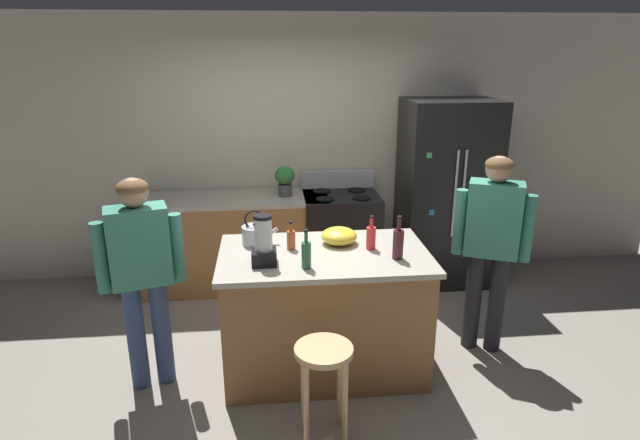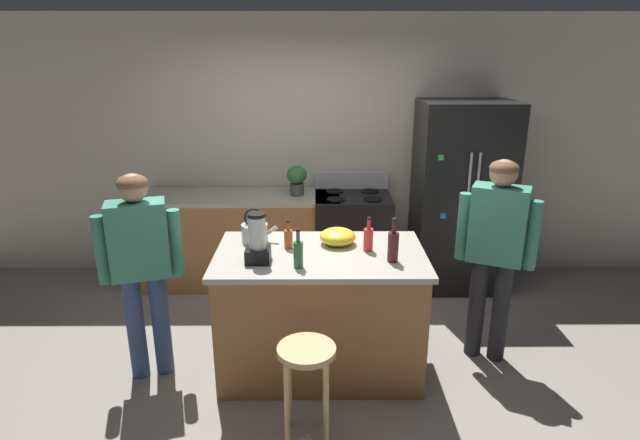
# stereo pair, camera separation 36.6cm
# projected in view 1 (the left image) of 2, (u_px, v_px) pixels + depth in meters

# --- Properties ---
(ground_plane) EXTENTS (14.00, 14.00, 0.00)m
(ground_plane) POSITION_uv_depth(u_px,v_px,m) (324.00, 365.00, 4.11)
(ground_plane) COLOR gray
(back_wall) EXTENTS (8.00, 0.10, 2.70)m
(back_wall) POSITION_uv_depth(u_px,v_px,m) (304.00, 149.00, 5.52)
(back_wall) COLOR beige
(back_wall) RESTS_ON ground_plane
(kitchen_island) EXTENTS (1.53, 0.91, 0.95)m
(kitchen_island) POSITION_uv_depth(u_px,v_px,m) (324.00, 311.00, 3.96)
(kitchen_island) COLOR #9E6B3D
(kitchen_island) RESTS_ON ground_plane
(back_counter_run) EXTENTS (2.00, 0.64, 0.95)m
(back_counter_run) POSITION_uv_depth(u_px,v_px,m) (230.00, 242.00, 5.34)
(back_counter_run) COLOR #9E6B3D
(back_counter_run) RESTS_ON ground_plane
(refrigerator) EXTENTS (0.90, 0.73, 1.89)m
(refrigerator) POSITION_uv_depth(u_px,v_px,m) (446.00, 193.00, 5.36)
(refrigerator) COLOR black
(refrigerator) RESTS_ON ground_plane
(stove_range) EXTENTS (0.76, 0.65, 1.13)m
(stove_range) POSITION_uv_depth(u_px,v_px,m) (341.00, 238.00, 5.43)
(stove_range) COLOR black
(stove_range) RESTS_ON ground_plane
(person_by_island_left) EXTENTS (0.59, 0.32, 1.56)m
(person_by_island_left) POSITION_uv_depth(u_px,v_px,m) (141.00, 265.00, 3.61)
(person_by_island_left) COLOR #384C7A
(person_by_island_left) RESTS_ON ground_plane
(person_by_sink_right) EXTENTS (0.57, 0.37, 1.61)m
(person_by_sink_right) POSITION_uv_depth(u_px,v_px,m) (492.00, 237.00, 4.06)
(person_by_sink_right) COLOR #26262B
(person_by_sink_right) RESTS_ON ground_plane
(bar_stool) EXTENTS (0.36, 0.36, 0.66)m
(bar_stool) POSITION_uv_depth(u_px,v_px,m) (324.00, 368.00, 3.20)
(bar_stool) COLOR tan
(bar_stool) RESTS_ON ground_plane
(potted_plant) EXTENTS (0.20, 0.20, 0.30)m
(potted_plant) POSITION_uv_depth(u_px,v_px,m) (285.00, 179.00, 5.19)
(potted_plant) COLOR #4C4C51
(potted_plant) RESTS_ON back_counter_run
(blender_appliance) EXTENTS (0.17, 0.17, 0.35)m
(blender_appliance) POSITION_uv_depth(u_px,v_px,m) (264.00, 244.00, 3.56)
(blender_appliance) COLOR black
(blender_appliance) RESTS_ON kitchen_island
(bottle_soda) EXTENTS (0.07, 0.07, 0.26)m
(bottle_soda) POSITION_uv_depth(u_px,v_px,m) (371.00, 237.00, 3.85)
(bottle_soda) COLOR red
(bottle_soda) RESTS_ON kitchen_island
(bottle_wine) EXTENTS (0.08, 0.08, 0.32)m
(bottle_wine) POSITION_uv_depth(u_px,v_px,m) (398.00, 243.00, 3.66)
(bottle_wine) COLOR #471923
(bottle_wine) RESTS_ON kitchen_island
(bottle_olive_oil) EXTENTS (0.07, 0.07, 0.28)m
(bottle_olive_oil) POSITION_uv_depth(u_px,v_px,m) (306.00, 254.00, 3.51)
(bottle_olive_oil) COLOR #2D6638
(bottle_olive_oil) RESTS_ON kitchen_island
(bottle_cooking_sauce) EXTENTS (0.06, 0.06, 0.22)m
(bottle_cooking_sauce) POSITION_uv_depth(u_px,v_px,m) (291.00, 239.00, 3.85)
(bottle_cooking_sauce) COLOR #B24C26
(bottle_cooking_sauce) RESTS_ON kitchen_island
(mixing_bowl) EXTENTS (0.27, 0.27, 0.12)m
(mixing_bowl) POSITION_uv_depth(u_px,v_px,m) (339.00, 236.00, 3.96)
(mixing_bowl) COLOR yellow
(mixing_bowl) RESTS_ON kitchen_island
(tea_kettle) EXTENTS (0.28, 0.20, 0.27)m
(tea_kettle) POSITION_uv_depth(u_px,v_px,m) (255.00, 234.00, 3.95)
(tea_kettle) COLOR #B7BABF
(tea_kettle) RESTS_ON kitchen_island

